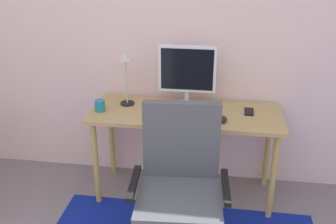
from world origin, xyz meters
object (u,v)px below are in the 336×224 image
at_px(coffee_cup, 100,106).
at_px(cell_phone, 249,112).
at_px(monitor, 187,72).
at_px(computer_mouse, 223,119).
at_px(desk_lamp, 126,68).
at_px(office_chair, 180,203).
at_px(keyboard, 184,118).
at_px(desk, 185,122).

xyz_separation_m(coffee_cup, cell_phone, (1.13, 0.14, -0.04)).
bearing_deg(monitor, computer_mouse, -43.17).
xyz_separation_m(cell_phone, desk_lamp, (-0.95, 0.02, 0.29)).
bearing_deg(office_chair, keyboard, 89.79).
relative_size(monitor, keyboard, 1.11).
height_order(keyboard, desk_lamp, desk_lamp).
xyz_separation_m(coffee_cup, office_chair, (0.69, -0.66, -0.34)).
bearing_deg(coffee_cup, monitor, 18.58).
xyz_separation_m(keyboard, desk_lamp, (-0.48, 0.22, 0.29)).
distance_m(coffee_cup, desk_lamp, 0.35).
relative_size(monitor, office_chair, 0.46).
height_order(monitor, desk_lamp, monitor).
relative_size(desk, desk_lamp, 3.44).
relative_size(desk, computer_mouse, 14.00).
xyz_separation_m(monitor, coffee_cup, (-0.64, -0.22, -0.23)).
height_order(monitor, cell_phone, monitor).
xyz_separation_m(desk, office_chair, (0.04, -0.74, -0.22)).
height_order(cell_phone, office_chair, office_chair).
bearing_deg(monitor, coffee_cup, -161.42).
bearing_deg(monitor, keyboard, -87.83).
height_order(desk_lamp, office_chair, desk_lamp).
distance_m(computer_mouse, cell_phone, 0.28).
bearing_deg(computer_mouse, office_chair, -111.73).
relative_size(coffee_cup, office_chair, 0.08).
bearing_deg(office_chair, desk_lamp, 118.25).
height_order(desk, coffee_cup, coffee_cup).
xyz_separation_m(monitor, cell_phone, (0.49, -0.08, -0.27)).
bearing_deg(monitor, desk, -86.76).
distance_m(desk, monitor, 0.38).
bearing_deg(cell_phone, computer_mouse, -132.23).
xyz_separation_m(monitor, office_chair, (0.05, -0.87, -0.57)).
relative_size(keyboard, coffee_cup, 4.94).
xyz_separation_m(computer_mouse, office_chair, (-0.24, -0.60, -0.31)).
height_order(desk, monitor, monitor).
bearing_deg(office_chair, cell_phone, 57.35).
xyz_separation_m(keyboard, cell_phone, (0.47, 0.19, -0.00)).
bearing_deg(office_chair, monitor, 89.26).
bearing_deg(coffee_cup, keyboard, -4.66).
relative_size(coffee_cup, desk_lamp, 0.21).
relative_size(cell_phone, desk_lamp, 0.33).
bearing_deg(computer_mouse, desk_lamp, 163.83).
distance_m(monitor, desk_lamp, 0.47).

